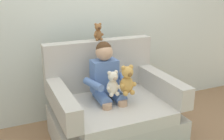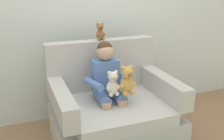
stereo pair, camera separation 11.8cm
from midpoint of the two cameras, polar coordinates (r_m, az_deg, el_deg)
ground_plane at (r=2.90m, az=1.67°, el=-14.74°), size 8.00×8.00×0.00m
back_wall at (r=3.17m, az=-3.52°, el=13.18°), size 6.00×0.10×2.60m
armchair at (r=2.78m, az=1.37°, el=-8.84°), size 1.20×0.94×0.99m
seated_child at (r=2.65m, az=0.30°, el=-2.04°), size 0.45×0.39×0.82m
plush_cream at (r=2.52m, az=1.49°, el=-2.95°), size 0.14×0.12×0.24m
plush_honey at (r=2.54m, az=4.58°, el=-2.33°), size 0.17×0.14×0.29m
plush_brown_on_backrest at (r=2.84m, az=-1.34°, el=8.03°), size 0.11×0.09×0.18m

